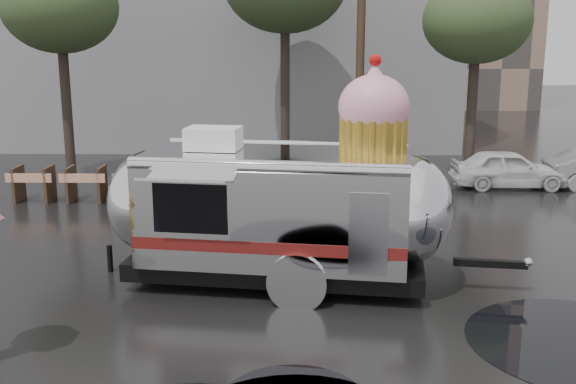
{
  "coord_description": "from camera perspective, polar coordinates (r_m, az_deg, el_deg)",
  "views": [
    {
      "loc": [
        0.52,
        -8.61,
        4.54
      ],
      "look_at": [
        0.3,
        3.62,
        1.75
      ],
      "focal_mm": 42.0,
      "sensor_mm": 36.0,
      "label": 1
    }
  ],
  "objects": [
    {
      "name": "ground",
      "position": [
        9.75,
        -2.22,
        -14.9
      ],
      "size": [
        120.0,
        120.0,
        0.0
      ],
      "primitive_type": "plane",
      "color": "black",
      "rests_on": "ground"
    },
    {
      "name": "utility_pole",
      "position": [
        22.7,
        6.18,
        12.99
      ],
      "size": [
        1.6,
        0.28,
        9.0
      ],
      "color": "#473323",
      "rests_on": "ground"
    },
    {
      "name": "tree_left",
      "position": [
        22.9,
        -18.78,
        14.56
      ],
      "size": [
        3.64,
        3.64,
        6.95
      ],
      "color": "#382D26",
      "rests_on": "ground"
    },
    {
      "name": "tree_right",
      "position": [
        22.31,
        15.7,
        13.72
      ],
      "size": [
        3.36,
        3.36,
        6.42
      ],
      "color": "#382D26",
      "rests_on": "ground"
    },
    {
      "name": "barricade_row",
      "position": [
        19.95,
        -16.72,
        0.69
      ],
      "size": [
        4.3,
        0.8,
        1.0
      ],
      "color": "#473323",
      "rests_on": "ground"
    },
    {
      "name": "airstream_trailer",
      "position": [
        12.59,
        -0.46,
        -0.97
      ],
      "size": [
        8.06,
        3.38,
        4.37
      ],
      "rotation": [
        0.0,
        0.0,
        -0.13
      ],
      "color": "silver",
      "rests_on": "ground"
    }
  ]
}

